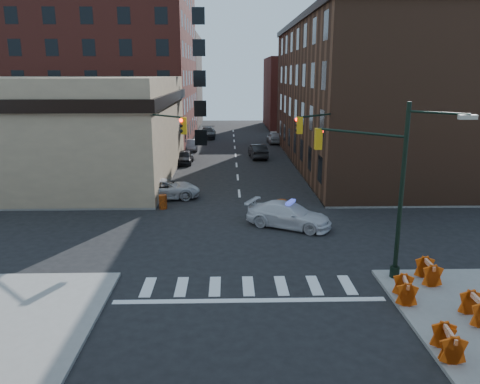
{
  "coord_description": "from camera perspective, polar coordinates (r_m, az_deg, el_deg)",
  "views": [
    {
      "loc": [
        -0.87,
        -26.15,
        9.3
      ],
      "look_at": [
        -0.15,
        1.81,
        2.2
      ],
      "focal_mm": 35.0,
      "sensor_mm": 36.0,
      "label": 1
    }
  ],
  "objects": [
    {
      "name": "barricade_se_a",
      "position": [
        22.93,
        21.98,
        -9.02
      ],
      "size": [
        0.72,
        1.35,
        0.99
      ],
      "primitive_type": null,
      "rotation": [
        0.0,
        0.0,
        1.53
      ],
      "color": "#C15C09",
      "rests_on": "sidewalk_se"
    },
    {
      "name": "barricade_nw_b",
      "position": [
        36.89,
        -18.63,
        -0.17
      ],
      "size": [
        1.19,
        0.61,
        0.88
      ],
      "primitive_type": null,
      "rotation": [
        0.0,
        0.0,
        -0.02
      ],
      "color": "#D55D0A",
      "rests_on": "sidewalk_nw"
    },
    {
      "name": "police_car",
      "position": [
        29.21,
        5.96,
        -2.81
      ],
      "size": [
        5.71,
        4.33,
        1.54
      ],
      "primitive_type": "imported",
      "rotation": [
        0.0,
        0.0,
        1.1
      ],
      "color": "silver",
      "rests_on": "ground"
    },
    {
      "name": "parked_car_wnear",
      "position": [
        50.04,
        -6.78,
        4.26
      ],
      "size": [
        1.77,
        4.2,
        1.42
      ],
      "primitive_type": "imported",
      "rotation": [
        0.0,
        0.0,
        -0.02
      ],
      "color": "black",
      "rests_on": "ground"
    },
    {
      "name": "barricade_se_b",
      "position": [
        20.84,
        19.47,
        -11.21
      ],
      "size": [
        0.88,
        1.37,
        0.96
      ],
      "primitive_type": null,
      "rotation": [
        0.0,
        0.0,
        1.37
      ],
      "color": "orange",
      "rests_on": "sidewalk_se"
    },
    {
      "name": "parked_car_wdeep",
      "position": [
        69.85,
        -3.94,
        7.22
      ],
      "size": [
        2.24,
        5.52,
        1.6
      ],
      "primitive_type": "imported",
      "rotation": [
        0.0,
        0.0,
        -0.0
      ],
      "color": "black",
      "rests_on": "ground"
    },
    {
      "name": "signal_pole_nw",
      "position": [
        32.26,
        -10.38,
        5.16
      ],
      "size": [
        3.58,
        3.67,
        8.0
      ],
      "rotation": [
        0.0,
        0.0,
        -0.79
      ],
      "color": "black",
      "rests_on": "sidewalk_nw"
    },
    {
      "name": "filler_ne",
      "position": [
        85.52,
        8.73,
        11.87
      ],
      "size": [
        16.0,
        16.0,
        12.0
      ],
      "primitive_type": "cube",
      "color": "maroon",
      "rests_on": "ground"
    },
    {
      "name": "parked_car_enear",
      "position": [
        53.11,
        2.19,
        5.02
      ],
      "size": [
        2.12,
        4.95,
        1.59
      ],
      "primitive_type": "imported",
      "rotation": [
        0.0,
        0.0,
        3.23
      ],
      "color": "black",
      "rests_on": "ground"
    },
    {
      "name": "bank_building",
      "position": [
        45.85,
        -22.24,
        7.19
      ],
      "size": [
        22.0,
        22.0,
        9.0
      ],
      "primitive_type": "cube",
      "color": "tan",
      "rests_on": "ground"
    },
    {
      "name": "commercial_row_ne",
      "position": [
        50.64,
        14.71,
        11.19
      ],
      "size": [
        14.0,
        34.0,
        14.0
      ],
      "primitive_type": "cube",
      "color": "#4C2E1E",
      "rests_on": "ground"
    },
    {
      "name": "parked_car_wfar",
      "position": [
        58.81,
        -6.0,
        5.71
      ],
      "size": [
        1.9,
        4.13,
        1.31
      ],
      "primitive_type": "imported",
      "rotation": [
        0.0,
        0.0,
        0.13
      ],
      "color": "gray",
      "rests_on": "ground"
    },
    {
      "name": "filler_nw",
      "position": [
        89.45,
        -11.51,
        13.13
      ],
      "size": [
        20.0,
        18.0,
        16.0
      ],
      "primitive_type": "cube",
      "color": "brown",
      "rests_on": "ground"
    },
    {
      "name": "pedestrian_c",
      "position": [
        36.16,
        -20.04,
        0.23
      ],
      "size": [
        1.12,
        1.06,
        1.86
      ],
      "primitive_type": "imported",
      "rotation": [
        0.0,
        0.0,
        0.71
      ],
      "color": "black",
      "rests_on": "sidewalk_nw"
    },
    {
      "name": "barricade_se_c",
      "position": [
        20.32,
        26.85,
        -12.61
      ],
      "size": [
        0.7,
        1.34,
        0.99
      ],
      "primitive_type": null,
      "rotation": [
        0.0,
        0.0,
        1.54
      ],
      "color": "red",
      "rests_on": "sidewalk_se"
    },
    {
      "name": "barricade_nw_a",
      "position": [
        35.69,
        -10.5,
        -0.12
      ],
      "size": [
        1.21,
        0.65,
        0.88
      ],
      "primitive_type": null,
      "rotation": [
        0.0,
        0.0,
        -0.06
      ],
      "color": "#EF340B",
      "rests_on": "sidewalk_nw"
    },
    {
      "name": "pickup",
      "position": [
        36.14,
        -9.27,
        0.39
      ],
      "size": [
        5.81,
        3.34,
        1.52
      ],
      "primitive_type": "imported",
      "rotation": [
        0.0,
        0.0,
        1.72
      ],
      "color": "#BBBBBF",
      "rests_on": "ground"
    },
    {
      "name": "parked_car_efar",
      "position": [
        64.74,
        4.22,
        6.64
      ],
      "size": [
        2.02,
        4.62,
        1.55
      ],
      "primitive_type": "imported",
      "rotation": [
        0.0,
        0.0,
        3.18
      ],
      "color": "#92969A",
      "rests_on": "ground"
    },
    {
      "name": "pedestrian_b",
      "position": [
        34.49,
        -17.31,
        -0.15
      ],
      "size": [
        1.04,
        0.86,
        1.92
      ],
      "primitive_type": "imported",
      "rotation": [
        0.0,
        0.0,
        0.16
      ],
      "color": "black",
      "rests_on": "sidewalk_nw"
    },
    {
      "name": "apartment_block",
      "position": [
        68.51,
        -17.05,
        15.9
      ],
      "size": [
        25.0,
        25.0,
        24.0
      ],
      "primitive_type": "cube",
      "color": "maroon",
      "rests_on": "ground"
    },
    {
      "name": "signal_pole_se",
      "position": [
        22.25,
        16.65,
        1.49
      ],
      "size": [
        5.4,
        5.27,
        8.0
      ],
      "rotation": [
        0.0,
        0.0,
        2.36
      ],
      "color": "black",
      "rests_on": "sidewalk_se"
    },
    {
      "name": "pedestrian_a",
      "position": [
        33.77,
        -11.95,
        -0.25
      ],
      "size": [
        0.67,
        0.47,
        1.76
      ],
      "primitive_type": "imported",
      "rotation": [
        0.0,
        0.0,
        -0.08
      ],
      "color": "black",
      "rests_on": "sidewalk_nw"
    },
    {
      "name": "ground",
      "position": [
        27.77,
        0.41,
        -5.32
      ],
      "size": [
        140.0,
        140.0,
        0.0
      ],
      "primitive_type": "plane",
      "color": "black",
      "rests_on": "ground"
    },
    {
      "name": "barricade_se_e",
      "position": [
        17.7,
        24.04,
        -16.46
      ],
      "size": [
        0.74,
        1.31,
        0.95
      ],
      "primitive_type": null,
      "rotation": [
        0.0,
        0.0,
        1.48
      ],
      "color": "#CA5109",
      "rests_on": "sidewalk_se"
    },
    {
      "name": "barrel_road",
      "position": [
        31.41,
        5.06,
        -1.96
      ],
      "size": [
        0.82,
        0.82,
        1.13
      ],
      "primitive_type": "cylinder",
      "rotation": [
        0.0,
        0.0,
        -0.39
      ],
      "color": "#BF5308",
      "rests_on": "ground"
    },
    {
      "name": "tree_ne_near",
      "position": [
        53.14,
        7.67,
        7.84
      ],
      "size": [
        3.0,
        3.0,
        4.85
      ],
      "color": "black",
      "rests_on": "sidewalk_ne"
    },
    {
      "name": "tree_ne_far",
      "position": [
        61.01,
        6.5,
        8.69
      ],
      "size": [
        3.0,
        3.0,
        4.85
      ],
      "color": "black",
      "rests_on": "sidewalk_ne"
    },
    {
      "name": "sidewalk_nw",
      "position": [
        63.59,
        -21.9,
        4.88
      ],
      "size": [
        34.0,
        54.5,
        0.15
      ],
      "primitive_type": "cube",
      "color": "gray",
      "rests_on": "ground"
    },
    {
      "name": "signal_pole_ne",
      "position": [
        32.59,
        10.46,
        5.25
      ],
      "size": [
        3.67,
        3.58,
        8.0
      ],
      "rotation": [
        0.0,
        0.0,
        -2.36
      ],
      "color": "black",
      "rests_on": "sidewalk_ne"
    },
    {
      "name": "sidewalk_ne",
      "position": [
        64.22,
        20.45,
        5.09
      ],
      "size": [
        34.0,
        54.5,
        0.15
      ],
      "primitive_type": "cube",
      "color": "gray",
      "rests_on": "ground"
    },
    {
      "name": "barrel_bank",
      "position": [
        33.46,
        -9.38,
        -1.19
      ],
      "size": [
        0.71,
        0.71,
        1.01
      ],
      "primitive_type": "cylinder",
      "rotation": [
        0.0,
        0.0,
        -0.3
      ],
      "color": "orange",
      "rests_on": "ground"
    },
    {
      "name": "barricade_se_d",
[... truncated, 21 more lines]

